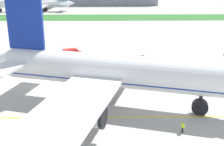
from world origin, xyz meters
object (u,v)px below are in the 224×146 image
object	(u,v)px
service_truck_catering_van	(72,54)
parked_airliner_far_centre	(41,4)
airliner_foreground	(110,71)
ground_crew_wingwalker_port	(183,126)

from	to	relation	value
service_truck_catering_van	parked_airliner_far_centre	distance (m)	116.78
airliner_foreground	service_truck_catering_van	bearing A→B (deg)	109.53
airliner_foreground	parked_airliner_far_centre	bearing A→B (deg)	106.72
service_truck_catering_van	ground_crew_wingwalker_port	bearing A→B (deg)	-61.79
airliner_foreground	parked_airliner_far_centre	size ratio (longest dim) A/B	1.11
airliner_foreground	ground_crew_wingwalker_port	distance (m)	15.75
ground_crew_wingwalker_port	service_truck_catering_van	size ratio (longest dim) A/B	0.32
ground_crew_wingwalker_port	service_truck_catering_van	distance (m)	43.88
ground_crew_wingwalker_port	parked_airliner_far_centre	bearing A→B (deg)	109.32
airliner_foreground	parked_airliner_far_centre	world-z (taller)	airliner_foreground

